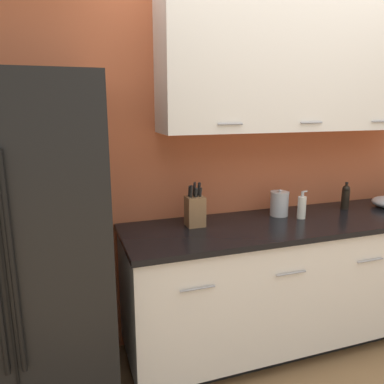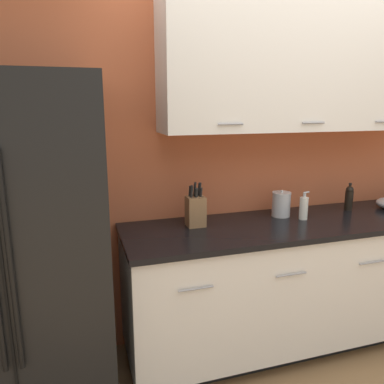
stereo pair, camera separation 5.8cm
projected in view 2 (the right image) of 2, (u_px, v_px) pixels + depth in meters
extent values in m
cube|color=#BC5B38|center=(275.00, 157.00, 2.74)|extent=(10.00, 0.05, 2.60)
cube|color=white|center=(302.00, 58.00, 2.44)|extent=(1.89, 0.32, 0.93)
cylinder|color=#99999E|center=(231.00, 124.00, 2.21)|extent=(0.16, 0.01, 0.01)
cylinder|color=#99999E|center=(313.00, 123.00, 2.37)|extent=(0.16, 0.01, 0.01)
cube|color=black|center=(294.00, 331.00, 2.76)|extent=(2.41, 0.54, 0.09)
cube|color=white|center=(301.00, 278.00, 2.63)|extent=(2.45, 0.62, 0.79)
cube|color=black|center=(306.00, 223.00, 2.52)|extent=(2.47, 0.64, 0.03)
cylinder|color=#99999E|center=(196.00, 289.00, 2.02)|extent=(0.20, 0.01, 0.01)
cylinder|color=#99999E|center=(291.00, 275.00, 2.19)|extent=(0.20, 0.01, 0.01)
cylinder|color=#99999E|center=(373.00, 262.00, 2.36)|extent=(0.20, 0.01, 0.01)
cube|color=black|center=(17.00, 254.00, 1.96)|extent=(0.92, 0.73, 1.82)
cube|color=black|center=(5.00, 285.00, 1.62)|extent=(0.01, 0.01, 1.78)
cylinder|color=black|center=(11.00, 266.00, 1.60)|extent=(0.02, 0.02, 1.00)
cube|color=olive|center=(196.00, 211.00, 2.38)|extent=(0.11, 0.11, 0.19)
cylinder|color=black|center=(190.00, 191.00, 2.36)|extent=(0.02, 0.03, 0.07)
cylinder|color=black|center=(192.00, 191.00, 2.33)|extent=(0.02, 0.03, 0.08)
cylinder|color=black|center=(195.00, 189.00, 2.37)|extent=(0.02, 0.03, 0.09)
cylinder|color=black|center=(196.00, 193.00, 2.34)|extent=(0.02, 0.03, 0.06)
cylinder|color=black|center=(200.00, 189.00, 2.38)|extent=(0.02, 0.04, 0.09)
cylinder|color=black|center=(201.00, 192.00, 2.35)|extent=(0.02, 0.03, 0.06)
cylinder|color=silver|center=(304.00, 208.00, 2.53)|extent=(0.06, 0.06, 0.15)
cylinder|color=#B2B2B5|center=(305.00, 195.00, 2.51)|extent=(0.02, 0.02, 0.04)
cylinder|color=#B2B2B5|center=(307.00, 192.00, 2.51)|extent=(0.03, 0.01, 0.01)
cylinder|color=black|center=(349.00, 201.00, 2.75)|extent=(0.06, 0.06, 0.14)
sphere|color=black|center=(350.00, 190.00, 2.73)|extent=(0.06, 0.06, 0.06)
cylinder|color=black|center=(350.00, 188.00, 2.73)|extent=(0.02, 0.02, 0.05)
cylinder|color=black|center=(350.00, 184.00, 2.72)|extent=(0.02, 0.02, 0.01)
cylinder|color=#B7B7BA|center=(281.00, 205.00, 2.60)|extent=(0.13, 0.13, 0.16)
cylinder|color=#B7B7BA|center=(282.00, 193.00, 2.58)|extent=(0.13, 0.13, 0.01)
sphere|color=#B7B7BA|center=(282.00, 191.00, 2.58)|extent=(0.02, 0.02, 0.02)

